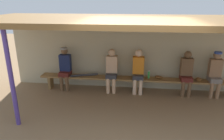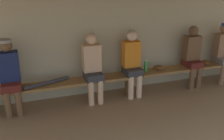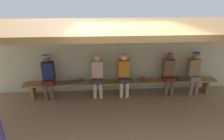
% 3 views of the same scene
% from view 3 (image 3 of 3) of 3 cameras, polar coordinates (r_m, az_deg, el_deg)
% --- Properties ---
extents(ground_plane, '(24.00, 24.00, 0.00)m').
position_cam_3_polar(ground_plane, '(4.77, 5.31, -16.36)').
color(ground_plane, '#8C6D4C').
extents(back_wall, '(8.00, 0.20, 2.20)m').
position_cam_3_polar(back_wall, '(6.03, 2.74, 3.91)').
color(back_wall, '#B7AD8C').
rests_on(back_wall, ground).
extents(dugout_roof, '(8.00, 2.80, 0.12)m').
position_cam_3_polar(dugout_roof, '(4.51, 4.91, 13.02)').
color(dugout_roof, brown).
rests_on(dugout_roof, back_wall).
extents(bench, '(6.00, 0.36, 0.46)m').
position_cam_3_polar(bench, '(5.87, 3.11, -4.07)').
color(bench, olive).
rests_on(bench, ground).
extents(player_in_red, '(0.34, 0.42, 1.34)m').
position_cam_3_polar(player_in_red, '(5.74, 3.65, -0.96)').
color(player_in_red, '#333338').
rests_on(player_in_red, ground).
extents(player_in_white, '(0.34, 0.42, 1.34)m').
position_cam_3_polar(player_in_white, '(5.70, -4.44, -1.17)').
color(player_in_white, '#333338').
rests_on(player_in_white, ground).
extents(player_with_sunglasses, '(0.34, 0.42, 1.34)m').
position_cam_3_polar(player_with_sunglasses, '(5.90, -18.88, -1.33)').
color(player_with_sunglasses, '#591E19').
rests_on(player_with_sunglasses, ground).
extents(player_middle, '(0.34, 0.42, 1.34)m').
position_cam_3_polar(player_middle, '(6.41, 23.72, -0.23)').
color(player_middle, slate).
rests_on(player_middle, ground).
extents(player_near_post, '(0.34, 0.42, 1.34)m').
position_cam_3_polar(player_near_post, '(6.09, 16.96, -0.58)').
color(player_near_post, '#591E19').
rests_on(player_near_post, ground).
extents(water_bottle_blue, '(0.06, 0.06, 0.25)m').
position_cam_3_polar(water_bottle_blue, '(5.88, 6.71, -2.13)').
color(water_bottle_blue, green).
rests_on(water_bottle_blue, bench).
extents(baseball_glove_tan, '(0.29, 0.26, 0.09)m').
position_cam_3_polar(baseball_glove_tan, '(5.98, 9.62, -2.65)').
color(baseball_glove_tan, brown).
rests_on(baseball_glove_tan, bench).
extents(baseball_glove_worn, '(0.27, 0.29, 0.09)m').
position_cam_3_polar(baseball_glove_worn, '(6.31, 19.92, -2.38)').
color(baseball_glove_worn, brown).
rests_on(baseball_glove_worn, bench).
extents(baseball_bat, '(0.84, 0.33, 0.07)m').
position_cam_3_polar(baseball_bat, '(5.87, -12.85, -3.51)').
color(baseball_bat, '#333338').
rests_on(baseball_bat, bench).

